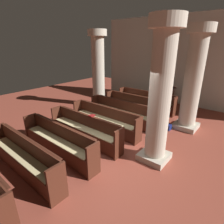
# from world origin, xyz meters

# --- Properties ---
(ground_plane) EXTENTS (19.20, 19.20, 0.00)m
(ground_plane) POSITION_xyz_m (0.00, 0.00, 0.00)
(ground_plane) COLOR brown
(back_wall) EXTENTS (10.00, 0.16, 4.50)m
(back_wall) POSITION_xyz_m (0.00, 6.08, 2.25)
(back_wall) COLOR beige
(back_wall) RESTS_ON ground
(pew_row_0) EXTENTS (3.02, 0.47, 0.91)m
(pew_row_0) POSITION_xyz_m (-1.12, 4.02, 0.49)
(pew_row_0) COLOR #4C2316
(pew_row_0) RESTS_ON ground
(pew_row_1) EXTENTS (3.02, 0.46, 0.91)m
(pew_row_1) POSITION_xyz_m (-1.12, 2.99, 0.49)
(pew_row_1) COLOR #4C2316
(pew_row_1) RESTS_ON ground
(pew_row_2) EXTENTS (3.02, 0.46, 0.91)m
(pew_row_2) POSITION_xyz_m (-1.12, 1.96, 0.49)
(pew_row_2) COLOR #4C2316
(pew_row_2) RESTS_ON ground
(pew_row_3) EXTENTS (3.02, 0.47, 0.91)m
(pew_row_3) POSITION_xyz_m (-1.12, 0.92, 0.49)
(pew_row_3) COLOR #4C2316
(pew_row_3) RESTS_ON ground
(pew_row_4) EXTENTS (3.02, 0.46, 0.91)m
(pew_row_4) POSITION_xyz_m (-1.12, -0.11, 0.49)
(pew_row_4) COLOR #4C2316
(pew_row_4) RESTS_ON ground
(pew_row_5) EXTENTS (3.02, 0.46, 0.91)m
(pew_row_5) POSITION_xyz_m (-1.12, -1.14, 0.49)
(pew_row_5) COLOR #4C2316
(pew_row_5) RESTS_ON ground
(pew_row_6) EXTENTS (3.02, 0.47, 0.91)m
(pew_row_6) POSITION_xyz_m (-1.12, -2.18, 0.49)
(pew_row_6) COLOR #4C2316
(pew_row_6) RESTS_ON ground
(pillar_aisle_side) EXTENTS (0.91, 0.91, 3.76)m
(pillar_aisle_side) POSITION_xyz_m (1.20, 3.14, 1.95)
(pillar_aisle_side) COLOR #B6AD9A
(pillar_aisle_side) RESTS_ON ground
(pillar_far_side) EXTENTS (0.91, 0.91, 3.76)m
(pillar_far_side) POSITION_xyz_m (-3.38, 3.01, 1.95)
(pillar_far_side) COLOR #B6AD9A
(pillar_far_side) RESTS_ON ground
(pillar_aisle_rear) EXTENTS (0.83, 0.83, 3.76)m
(pillar_aisle_rear) POSITION_xyz_m (1.20, 0.46, 1.95)
(pillar_aisle_rear) COLOR #B6AD9A
(pillar_aisle_rear) RESTS_ON ground
(lectern) EXTENTS (0.48, 0.45, 1.08)m
(lectern) POSITION_xyz_m (-0.43, 5.36, 0.45)
(lectern) COLOR #411E13
(lectern) RESTS_ON ground
(hymn_book) EXTENTS (0.15, 0.19, 0.04)m
(hymn_book) POSITION_xyz_m (-0.93, 0.08, 0.93)
(hymn_book) COLOR maroon
(hymn_book) RESTS_ON pew_row_4
(kneeler_box_navy) EXTENTS (0.38, 0.24, 0.21)m
(kneeler_box_navy) POSITION_xyz_m (0.64, 2.53, 0.10)
(kneeler_box_navy) COLOR navy
(kneeler_box_navy) RESTS_ON ground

